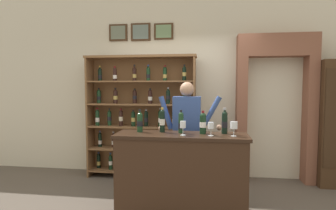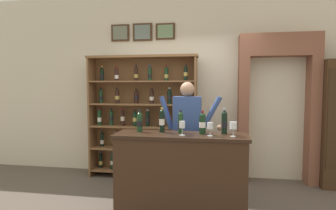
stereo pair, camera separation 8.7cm
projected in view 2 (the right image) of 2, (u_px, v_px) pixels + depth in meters
back_wall at (184, 85)px, 4.96m from camera, size 12.00×0.19×3.23m
wine_shelf at (143, 114)px, 4.79m from camera, size 1.90×0.35×2.11m
archway_doorway at (276, 98)px, 4.58m from camera, size 1.25×0.45×2.43m
tasting_counter at (180, 174)px, 3.41m from camera, size 1.63×0.50×1.01m
shopkeeper at (187, 127)px, 3.89m from camera, size 0.90×0.22×1.65m
tasting_bottle_chianti at (140, 121)px, 3.53m from camera, size 0.07×0.07×0.29m
tasting_bottle_bianco at (162, 120)px, 3.51m from camera, size 0.07×0.07×0.32m
tasting_bottle_grappa at (181, 123)px, 3.44m from camera, size 0.07×0.07×0.29m
tasting_bottle_brunello at (202, 123)px, 3.38m from camera, size 0.08×0.08×0.29m
tasting_bottle_rosso at (224, 122)px, 3.38m from camera, size 0.07×0.07×0.32m
wine_glass_left at (233, 126)px, 3.21m from camera, size 0.08×0.08×0.17m
wine_glass_spare at (210, 126)px, 3.24m from camera, size 0.07×0.07×0.16m
wine_glass_right at (182, 125)px, 3.28m from camera, size 0.07×0.07×0.17m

